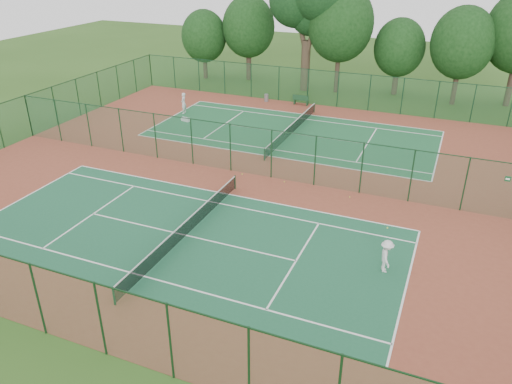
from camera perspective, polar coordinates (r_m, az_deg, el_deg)
ground at (r=35.11m, az=-0.61°, el=2.09°), size 120.00×120.00×0.00m
red_pad at (r=35.11m, az=-0.61°, el=2.10°), size 40.00×36.00×0.01m
court_near at (r=28.03m, az=-7.94°, el=-4.95°), size 23.77×10.97×0.01m
court_far at (r=42.91m, az=4.18°, el=6.70°), size 23.77×10.97×0.01m
fence_north at (r=50.64m, az=7.63°, el=11.71°), size 40.00×0.09×3.50m
fence_south at (r=21.28m, az=-20.66°, el=-12.39°), size 40.00×0.09×3.50m
fence_west at (r=45.75m, az=-24.54°, el=7.93°), size 0.09×36.00×3.50m
fence_divider at (r=34.42m, az=-0.63°, el=4.76°), size 40.00×0.09×3.50m
tennis_net_near at (r=27.76m, az=-8.00°, el=-4.01°), size 0.10×12.90×0.97m
tennis_net_far at (r=42.73m, az=4.20°, el=7.36°), size 0.10×12.90×0.97m
player_near at (r=25.29m, az=14.67°, el=-7.11°), size 0.96×1.26×1.73m
player_far at (r=48.38m, az=-8.28°, el=10.02°), size 0.61×0.80×1.96m
trash_bin at (r=51.85m, az=1.19°, el=10.71°), size 0.44×0.44×0.77m
bench at (r=50.84m, az=5.15°, el=10.46°), size 1.67×0.51×1.03m
kit_bag at (r=46.28m, az=-8.06°, el=8.20°), size 0.92×0.51×0.33m
stray_ball_a at (r=33.88m, az=3.26°, el=1.18°), size 0.08×0.08×0.08m
stray_ball_b at (r=32.34m, az=10.66°, el=-0.57°), size 0.07×0.07×0.07m
stray_ball_c at (r=34.97m, az=-1.60°, el=2.06°), size 0.08×0.08×0.08m
big_tree at (r=55.08m, az=6.15°, el=20.99°), size 8.58×6.28×13.18m
evergreen_row at (r=56.84m, az=9.78°, el=11.35°), size 39.00×5.00×12.00m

